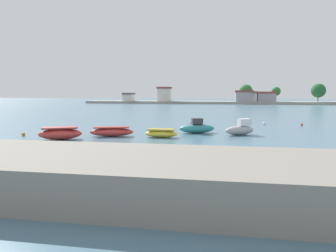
# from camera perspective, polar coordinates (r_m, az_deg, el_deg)

# --- Properties ---
(ground_plane) EXTENTS (400.00, 400.00, 0.00)m
(ground_plane) POSITION_cam_1_polar(r_m,az_deg,el_deg) (20.40, -5.04, -6.75)
(ground_plane) COLOR slate
(seawall_embankment) EXTENTS (90.16, 6.60, 1.79)m
(seawall_embankment) POSITION_cam_1_polar(r_m,az_deg,el_deg) (14.41, -11.52, -8.73)
(seawall_embankment) COLOR gray
(seawall_embankment) RESTS_ON ground
(moored_boat_0) EXTENTS (4.37, 3.11, 1.22)m
(moored_boat_0) POSITION_cam_1_polar(r_m,az_deg,el_deg) (31.70, -19.34, -1.32)
(moored_boat_0) COLOR #C63833
(moored_boat_0) RESTS_ON ground
(moored_boat_1) EXTENTS (4.68, 2.39, 1.00)m
(moored_boat_1) POSITION_cam_1_polar(r_m,az_deg,el_deg) (32.66, -10.40, -1.04)
(moored_boat_1) COLOR #C63833
(moored_boat_1) RESTS_ON ground
(moored_boat_2) EXTENTS (3.42, 1.34, 0.87)m
(moored_boat_2) POSITION_cam_1_polar(r_m,az_deg,el_deg) (31.39, -1.29, -1.36)
(moored_boat_2) COLOR yellow
(moored_boat_2) RESTS_ON ground
(moored_boat_3) EXTENTS (4.27, 2.65, 1.68)m
(moored_boat_3) POSITION_cam_1_polar(r_m,az_deg,el_deg) (34.80, 5.38, -0.32)
(moored_boat_3) COLOR teal
(moored_boat_3) RESTS_ON ground
(moored_boat_4) EXTENTS (3.60, 2.76, 1.74)m
(moored_boat_4) POSITION_cam_1_polar(r_m,az_deg,el_deg) (33.97, 13.22, -0.58)
(moored_boat_4) COLOR #9E9EA3
(moored_boat_4) RESTS_ON ground
(mooring_buoy_0) EXTENTS (0.34, 0.34, 0.34)m
(mooring_buoy_0) POSITION_cam_1_polar(r_m,az_deg,el_deg) (45.97, 23.55, 0.25)
(mooring_buoy_0) COLOR red
(mooring_buoy_0) RESTS_ON ground
(mooring_buoy_1) EXTENTS (0.38, 0.38, 0.38)m
(mooring_buoy_1) POSITION_cam_1_polar(r_m,az_deg,el_deg) (45.53, 17.41, 0.46)
(mooring_buoy_1) COLOR white
(mooring_buoy_1) RESTS_ON ground
(mooring_buoy_2) EXTENTS (0.36, 0.36, 0.36)m
(mooring_buoy_2) POSITION_cam_1_polar(r_m,az_deg,el_deg) (42.30, 4.18, 0.29)
(mooring_buoy_2) COLOR red
(mooring_buoy_2) RESTS_ON ground
(mooring_buoy_3) EXTENTS (0.40, 0.40, 0.40)m
(mooring_buoy_3) POSITION_cam_1_polar(r_m,az_deg,el_deg) (35.66, -25.23, -1.39)
(mooring_buoy_3) COLOR orange
(mooring_buoy_3) RESTS_ON ground
(mooring_buoy_4) EXTENTS (0.25, 0.25, 0.25)m
(mooring_buoy_4) POSITION_cam_1_polar(r_m,az_deg,el_deg) (24.19, 13.23, -4.52)
(mooring_buoy_4) COLOR orange
(mooring_buoy_4) RESTS_ON ground
(distant_shoreline) EXTENTS (99.47, 10.22, 7.75)m
(distant_shoreline) POSITION_cam_1_polar(r_m,az_deg,el_deg) (123.71, 9.92, 5.04)
(distant_shoreline) COLOR #9E998C
(distant_shoreline) RESTS_ON ground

